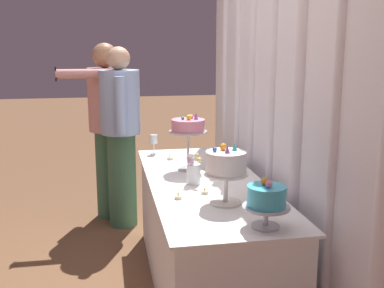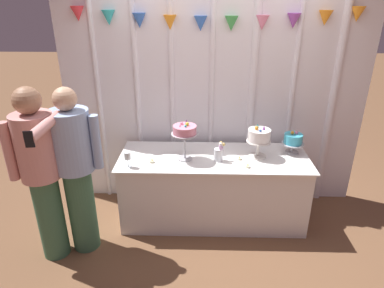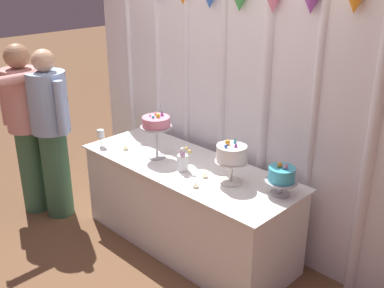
{
  "view_description": "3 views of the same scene",
  "coord_description": "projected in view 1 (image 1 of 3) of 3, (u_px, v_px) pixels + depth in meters",
  "views": [
    {
      "loc": [
        2.95,
        -0.53,
        1.66
      ],
      "look_at": [
        -0.16,
        0.04,
        0.98
      ],
      "focal_mm": 44.54,
      "sensor_mm": 36.0,
      "label": 1
    },
    {
      "loc": [
        -0.14,
        -3.07,
        2.31
      ],
      "look_at": [
        -0.23,
        0.04,
        0.93
      ],
      "focal_mm": 31.52,
      "sensor_mm": 36.0,
      "label": 2
    },
    {
      "loc": [
        2.48,
        -2.35,
        2.37
      ],
      "look_at": [
        -0.08,
        0.24,
        0.89
      ],
      "focal_mm": 43.44,
      "sensor_mm": 36.0,
      "label": 3
    }
  ],
  "objects": [
    {
      "name": "ground_plane",
      "position": [
        191.0,
        288.0,
        3.28
      ],
      "size": [
        24.0,
        24.0,
        0.0
      ],
      "primitive_type": "plane",
      "color": "brown"
    },
    {
      "name": "draped_curtain",
      "position": [
        278.0,
        97.0,
        3.07
      ],
      "size": [
        3.36,
        0.15,
        2.52
      ],
      "color": "white",
      "rests_on": "ground_plane"
    },
    {
      "name": "cake_table",
      "position": [
        205.0,
        235.0,
        3.22
      ],
      "size": [
        1.98,
        0.75,
        0.76
      ],
      "color": "white",
      "rests_on": "ground_plane"
    },
    {
      "name": "cake_display_leftmost",
      "position": [
        188.0,
        128.0,
        3.35
      ],
      "size": [
        0.27,
        0.27,
        0.41
      ],
      "color": "#B2B2B7",
      "rests_on": "cake_table"
    },
    {
      "name": "cake_display_center",
      "position": [
        226.0,
        165.0,
        2.65
      ],
      "size": [
        0.25,
        0.25,
        0.35
      ],
      "color": "silver",
      "rests_on": "cake_table"
    },
    {
      "name": "cake_display_rightmost",
      "position": [
        266.0,
        199.0,
        2.32
      ],
      "size": [
        0.24,
        0.24,
        0.25
      ],
      "color": "#B2B2B7",
      "rests_on": "cake_table"
    },
    {
      "name": "wine_glass",
      "position": [
        154.0,
        140.0,
        3.88
      ],
      "size": [
        0.06,
        0.06,
        0.16
      ],
      "color": "silver",
      "rests_on": "cake_table"
    },
    {
      "name": "flower_vase",
      "position": [
        193.0,
        171.0,
        3.06
      ],
      "size": [
        0.11,
        0.09,
        0.21
      ],
      "color": "silver",
      "rests_on": "cake_table"
    },
    {
      "name": "tealight_far_left",
      "position": [
        170.0,
        158.0,
        3.71
      ],
      "size": [
        0.05,
        0.05,
        0.04
      ],
      "color": "beige",
      "rests_on": "cake_table"
    },
    {
      "name": "tealight_near_left",
      "position": [
        205.0,
        192.0,
        2.87
      ],
      "size": [
        0.04,
        0.04,
        0.04
      ],
      "color": "beige",
      "rests_on": "cake_table"
    },
    {
      "name": "tealight_near_right",
      "position": [
        178.0,
        197.0,
        2.78
      ],
      "size": [
        0.05,
        0.05,
        0.04
      ],
      "color": "beige",
      "rests_on": "cake_table"
    },
    {
      "name": "guest_man_pink_jacket",
      "position": [
        121.0,
        131.0,
        4.24
      ],
      "size": [
        0.52,
        0.36,
        1.62
      ],
      "color": "#3D6B4C",
      "rests_on": "ground_plane"
    },
    {
      "name": "guest_man_dark_suit",
      "position": [
        106.0,
        123.0,
        4.46
      ],
      "size": [
        0.46,
        0.66,
        1.66
      ],
      "color": "#3D6B4C",
      "rests_on": "ground_plane"
    }
  ]
}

